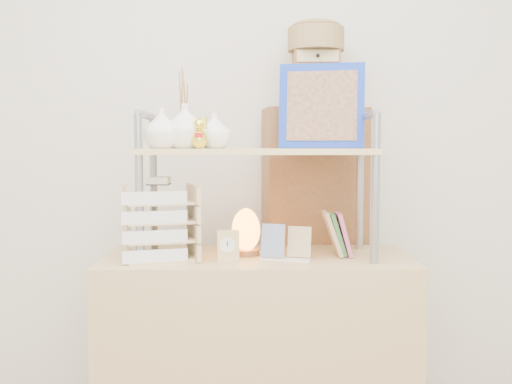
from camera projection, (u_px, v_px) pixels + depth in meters
desk at (257, 349)px, 2.27m from camera, size 1.20×0.50×0.75m
cabinet at (314, 256)px, 2.62m from camera, size 0.48×0.30×1.35m
hutch at (234, 142)px, 2.22m from camera, size 0.90×0.34×0.76m
letter_tray at (160, 226)px, 2.18m from camera, size 0.31×0.31×0.31m
salt_lamp at (246, 231)px, 2.26m from camera, size 0.12×0.11×0.19m
desk_clock at (228, 246)px, 2.14m from camera, size 0.09×0.05×0.12m
postcard_stand at (286, 250)px, 2.16m from camera, size 0.20×0.10×0.14m
drawer_chest at (316, 80)px, 2.53m from camera, size 0.20×0.16×0.25m
woven_basket at (316, 40)px, 2.52m from camera, size 0.25×0.25×0.10m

